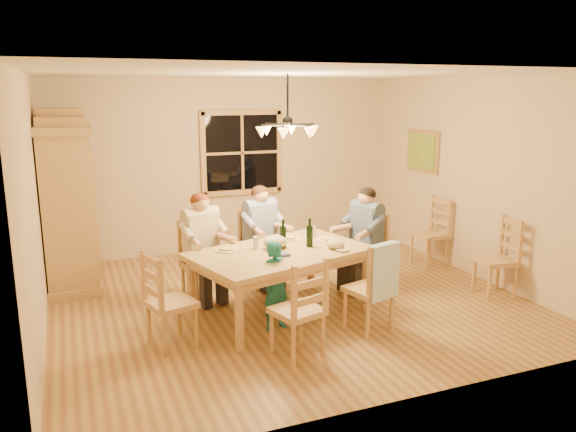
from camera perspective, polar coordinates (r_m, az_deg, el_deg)
name	(u,v)px	position (r m, az deg, el deg)	size (l,w,h in m)	color
floor	(288,299)	(7.00, -0.03, -8.43)	(5.50, 5.50, 0.00)	brown
ceiling	(288,74)	(6.53, -0.04, 14.26)	(5.50, 5.00, 0.02)	white
wall_back	(230,166)	(8.98, -5.96, 5.12)	(5.50, 0.02, 2.70)	beige
wall_left	(34,209)	(6.19, -24.44, 0.64)	(0.02, 5.00, 2.70)	beige
wall_right	(476,178)	(8.05, 18.52, 3.66)	(0.02, 5.00, 2.70)	beige
window	(242,153)	(8.97, -4.69, 6.43)	(1.30, 0.06, 1.30)	black
painting	(422,151)	(8.94, 13.50, 6.42)	(0.06, 0.78, 0.64)	#A17946
chandelier	(288,129)	(6.54, -0.04, 8.80)	(0.77, 0.68, 0.71)	black
armoire	(69,206)	(7.79, -21.38, 0.98)	(0.66, 1.40, 2.30)	#A17946
dining_table	(280,259)	(6.34, -0.81, -4.34)	(2.20, 1.68, 0.76)	#A68249
chair_far_left	(203,277)	(6.94, -8.65, -6.10)	(0.54, 0.53, 0.99)	tan
chair_far_right	(261,263)	(7.37, -2.75, -4.83)	(0.54, 0.53, 0.99)	tan
chair_near_left	(297,325)	(5.51, 0.94, -11.06)	(0.54, 0.53, 0.99)	tan
chair_near_right	(368,303)	(6.12, 8.17, -8.71)	(0.54, 0.53, 0.99)	tan
chair_end_left	(172,317)	(5.80, -11.71, -10.05)	(0.53, 0.54, 0.99)	tan
chair_end_right	(364,266)	(7.31, 7.75, -5.11)	(0.53, 0.54, 0.99)	tan
adult_woman	(201,234)	(6.79, -8.80, -1.79)	(0.48, 0.51, 0.87)	beige
adult_plaid_man	(261,223)	(7.23, -2.79, -0.76)	(0.48, 0.51, 0.87)	#354B91
adult_slate_man	(365,226)	(7.16, 7.87, -1.00)	(0.51, 0.48, 0.87)	#465671
towel	(383,272)	(5.86, 9.63, -5.59)	(0.38, 0.10, 0.58)	#B3D3F2
wine_bottle_a	(283,233)	(6.40, -0.52, -1.75)	(0.08, 0.08, 0.33)	black
wine_bottle_b	(310,232)	(6.43, 2.21, -1.68)	(0.08, 0.08, 0.33)	black
plate_woman	(227,250)	(6.33, -6.26, -3.45)	(0.26, 0.26, 0.02)	white
plate_plaid	(289,239)	(6.76, 0.08, -2.32)	(0.26, 0.26, 0.02)	white
plate_slate	(327,240)	(6.73, 3.94, -2.44)	(0.26, 0.26, 0.02)	white
wine_glass_a	(256,243)	(6.37, -3.30, -2.73)	(0.06, 0.06, 0.14)	silver
wine_glass_b	(312,232)	(6.85, 2.50, -1.61)	(0.06, 0.06, 0.14)	silver
cap	(336,244)	(6.39, 4.87, -2.85)	(0.20, 0.20, 0.11)	tan
napkin	(280,254)	(6.10, -0.78, -3.93)	(0.18, 0.14, 0.03)	#4A5688
cloth_bundle	(275,242)	(6.37, -1.31, -2.64)	(0.28, 0.22, 0.15)	#C3BA8D
child	(276,286)	(6.02, -1.20, -7.08)	(0.35, 0.23, 0.97)	#18666F
chair_spare_front	(494,272)	(7.48, 20.23, -5.36)	(0.49, 0.50, 0.99)	tan
chair_spare_back	(429,245)	(8.50, 14.10, -2.83)	(0.45, 0.46, 0.99)	tan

